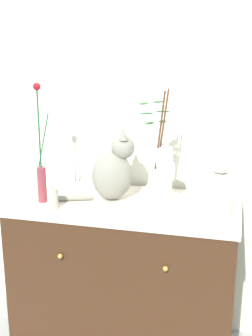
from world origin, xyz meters
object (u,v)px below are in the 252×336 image
object	(u,v)px
cat_sitting	(113,171)
vase_slim_green	(41,171)
sideboard	(126,279)
bowl_porcelain	(162,203)
jar_lidded_porcelain	(220,189)
candle_pillar	(53,199)
vase_glass_clear	(162,170)

from	to	relation	value
cat_sitting	vase_slim_green	distance (m)	0.35
sideboard	cat_sitting	bearing A→B (deg)	154.55
bowl_porcelain	jar_lidded_porcelain	bearing A→B (deg)	-0.74
jar_lidded_porcelain	cat_sitting	bearing A→B (deg)	171.86
bowl_porcelain	cat_sitting	bearing A→B (deg)	164.56
jar_lidded_porcelain	candle_pillar	distance (m)	0.79
sideboard	vase_slim_green	bearing A→B (deg)	-168.81
cat_sitting	vase_glass_clear	distance (m)	0.27
sideboard	candle_pillar	bearing A→B (deg)	-152.73
bowl_porcelain	vase_glass_clear	bearing A→B (deg)	147.70
cat_sitting	candle_pillar	world-z (taller)	cat_sitting
bowl_porcelain	jar_lidded_porcelain	distance (m)	0.28
cat_sitting	vase_slim_green	size ratio (longest dim) A/B	0.68
vase_glass_clear	jar_lidded_porcelain	xyz separation A→B (m)	(0.27, -0.01, -0.07)
vase_slim_green	candle_pillar	bearing A→B (deg)	-43.27
vase_slim_green	candle_pillar	distance (m)	0.16
vase_slim_green	vase_glass_clear	size ratio (longest dim) A/B	1.14
vase_slim_green	vase_glass_clear	distance (m)	0.60
cat_sitting	bowl_porcelain	bearing A→B (deg)	-15.44
vase_glass_clear	jar_lidded_porcelain	size ratio (longest dim) A/B	1.84
sideboard	jar_lidded_porcelain	size ratio (longest dim) A/B	4.00
vase_slim_green	bowl_porcelain	xyz separation A→B (m)	(0.59, 0.04, -0.13)
vase_glass_clear	jar_lidded_porcelain	world-z (taller)	vase_glass_clear
vase_slim_green	jar_lidded_porcelain	xyz separation A→B (m)	(0.86, 0.04, -0.04)
jar_lidded_porcelain	vase_slim_green	bearing A→B (deg)	-177.31
bowl_porcelain	vase_glass_clear	world-z (taller)	vase_glass_clear
vase_slim_green	bowl_porcelain	distance (m)	0.61
jar_lidded_porcelain	sideboard	bearing A→B (deg)	174.93
vase_slim_green	bowl_porcelain	bearing A→B (deg)	4.23
bowl_porcelain	vase_glass_clear	xyz separation A→B (m)	(-0.00, 0.00, 0.17)
vase_glass_clear	bowl_porcelain	bearing A→B (deg)	-32.30
sideboard	vase_glass_clear	bearing A→B (deg)	-10.81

